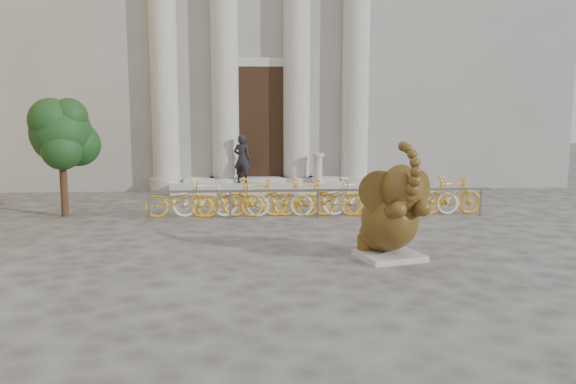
{
  "coord_description": "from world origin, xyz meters",
  "views": [
    {
      "loc": [
        -0.36,
        -9.29,
        2.62
      ],
      "look_at": [
        0.36,
        1.62,
        1.1
      ],
      "focal_mm": 35.0,
      "sensor_mm": 36.0,
      "label": 1
    }
  ],
  "objects": [
    {
      "name": "tree",
      "position": [
        -5.14,
        5.35,
        2.11
      ],
      "size": [
        1.74,
        1.59,
        3.02
      ],
      "color": "#332114",
      "rests_on": "ground"
    },
    {
      "name": "ground",
      "position": [
        0.0,
        0.0,
        0.0
      ],
      "size": [
        80.0,
        80.0,
        0.0
      ],
      "primitive_type": "plane",
      "color": "#474442",
      "rests_on": "ground"
    },
    {
      "name": "elephant_statue",
      "position": [
        2.16,
        0.53,
        0.78
      ],
      "size": [
        1.41,
        1.69,
        2.15
      ],
      "rotation": [
        0.0,
        0.0,
        0.27
      ],
      "color": "#A8A59E",
      "rests_on": "ground"
    },
    {
      "name": "classical_building",
      "position": [
        0.0,
        14.93,
        5.98
      ],
      "size": [
        22.0,
        10.7,
        12.0
      ],
      "color": "gray",
      "rests_on": "ground"
    },
    {
      "name": "bike_rack",
      "position": [
        1.32,
        4.99,
        0.5
      ],
      "size": [
        8.91,
        0.53,
        1.0
      ],
      "color": "slate",
      "rests_on": "ground"
    },
    {
      "name": "pedestrian",
      "position": [
        -0.65,
        9.18,
        1.16
      ],
      "size": [
        0.69,
        0.59,
        1.6
      ],
      "primitive_type": "imported",
      "rotation": [
        0.0,
        0.0,
        2.72
      ],
      "color": "black",
      "rests_on": "entrance_steps"
    },
    {
      "name": "balustrade_post",
      "position": [
        1.86,
        9.1,
        0.81
      ],
      "size": [
        0.4,
        0.4,
        0.98
      ],
      "color": "#A8A59E",
      "rests_on": "entrance_steps"
    },
    {
      "name": "entrance_steps",
      "position": [
        0.0,
        9.4,
        0.18
      ],
      "size": [
        6.0,
        1.2,
        0.36
      ],
      "primitive_type": "cube",
      "color": "#A8A59E",
      "rests_on": "ground"
    }
  ]
}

